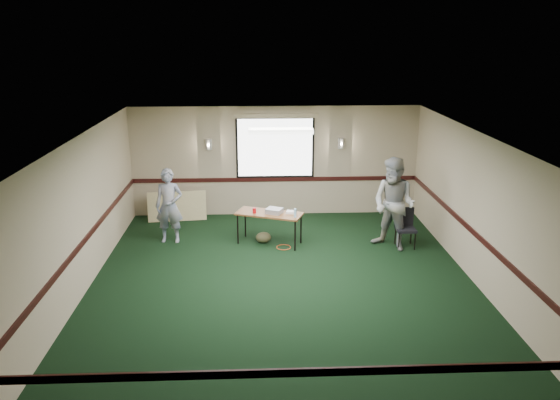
{
  "coord_description": "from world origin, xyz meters",
  "views": [
    {
      "loc": [
        -0.46,
        -9.02,
        4.42
      ],
      "look_at": [
        0.0,
        1.3,
        1.2
      ],
      "focal_mm": 35.0,
      "sensor_mm": 36.0,
      "label": 1
    }
  ],
  "objects_px": {
    "conference_chair": "(405,224)",
    "person_left": "(169,206)",
    "folding_table": "(269,215)",
    "person_right": "(394,204)",
    "projector": "(274,211)"
  },
  "relations": [
    {
      "from": "projector",
      "to": "person_right",
      "type": "relative_size",
      "value": 0.17
    },
    {
      "from": "person_right",
      "to": "conference_chair",
      "type": "bearing_deg",
      "value": 66.39
    },
    {
      "from": "folding_table",
      "to": "person_left",
      "type": "relative_size",
      "value": 0.93
    },
    {
      "from": "person_left",
      "to": "projector",
      "type": "bearing_deg",
      "value": -3.09
    },
    {
      "from": "folding_table",
      "to": "person_left",
      "type": "xyz_separation_m",
      "value": [
        -2.15,
        0.22,
        0.17
      ]
    },
    {
      "from": "folding_table",
      "to": "person_right",
      "type": "bearing_deg",
      "value": 12.25
    },
    {
      "from": "person_right",
      "to": "projector",
      "type": "bearing_deg",
      "value": -145.15
    },
    {
      "from": "conference_chair",
      "to": "person_left",
      "type": "relative_size",
      "value": 0.51
    },
    {
      "from": "conference_chair",
      "to": "person_right",
      "type": "bearing_deg",
      "value": -155.11
    },
    {
      "from": "projector",
      "to": "conference_chair",
      "type": "distance_m",
      "value": 2.79
    },
    {
      "from": "projector",
      "to": "person_right",
      "type": "bearing_deg",
      "value": 17.12
    },
    {
      "from": "projector",
      "to": "conference_chair",
      "type": "bearing_deg",
      "value": 20.66
    },
    {
      "from": "projector",
      "to": "conference_chair",
      "type": "height_order",
      "value": "conference_chair"
    },
    {
      "from": "conference_chair",
      "to": "person_right",
      "type": "distance_m",
      "value": 0.59
    },
    {
      "from": "person_left",
      "to": "folding_table",
      "type": "bearing_deg",
      "value": -2.53
    }
  ]
}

